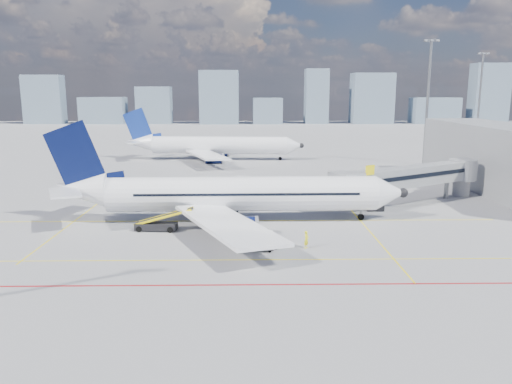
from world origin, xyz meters
The scene contains 13 objects.
ground centered at (0.00, 0.00, 0.00)m, with size 420.00×420.00×0.00m, color gray.
apron_markings centered at (-0.58, -3.91, 0.01)m, with size 90.00×35.12×0.01m.
jet_bridge centered at (23.51, 16.91, 3.74)m, with size 23.55×15.78×6.30m.
terminal_block centered at (39.95, 26.00, 5.00)m, with size 10.00×42.00×10.00m.
floodlight_mast_ne centered at (38.00, 55.00, 13.59)m, with size 3.20×0.61×25.45m.
floodlight_mast_far centered at (65.00, 90.00, 13.59)m, with size 3.20×0.61×25.45m.
distant_skyline centered at (9.36, 190.00, 10.46)m, with size 254.29×14.85×28.03m.
main_aircraft centered at (-1.83, 7.94, 3.22)m, with size 42.28×36.84×12.32m.
second_aircraft centered at (-7.37, 61.96, 3.22)m, with size 40.37×35.14×11.78m.
baggage_tug centered at (2.38, -2.18, 0.82)m, with size 2.69×1.94×1.71m.
cargo_dolly centered at (1.43, -3.19, 1.00)m, with size 3.43×1.71×1.83m.
belt_loader centered at (-9.36, 3.96, 0.69)m, with size 6.60×2.13×2.66m.
ramp_worker centered at (6.33, -2.60, 0.87)m, with size 0.63×0.42×1.74m, color yellow.
Camera 1 is at (0.59, -49.40, 15.13)m, focal length 35.00 mm.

